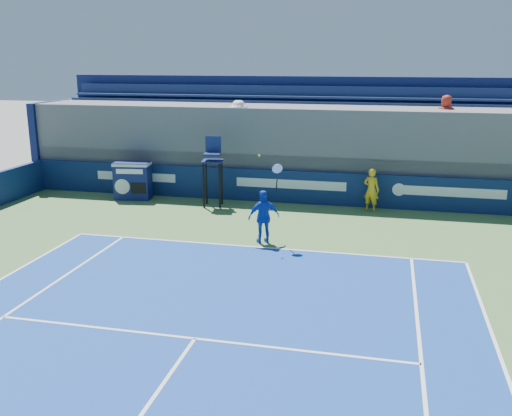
% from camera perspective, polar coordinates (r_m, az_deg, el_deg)
% --- Properties ---
extents(ball_person, '(0.64, 0.52, 1.50)m').
position_cam_1_polar(ball_person, '(19.86, 11.46, 1.79)').
color(ball_person, gold).
rests_on(ball_person, apron).
extents(back_hoarding, '(20.40, 0.21, 1.20)m').
position_cam_1_polar(back_hoarding, '(20.70, 3.51, 2.12)').
color(back_hoarding, '#0D1D49').
rests_on(back_hoarding, ground).
extents(match_clock, '(1.41, 0.89, 1.40)m').
position_cam_1_polar(match_clock, '(21.71, -12.22, 2.79)').
color(match_clock, '#101751').
rests_on(match_clock, ground).
extents(umpire_chair, '(0.79, 0.79, 2.48)m').
position_cam_1_polar(umpire_chair, '(20.10, -4.36, 4.42)').
color(umpire_chair, black).
rests_on(umpire_chair, ground).
extents(tennis_player, '(1.01, 0.74, 2.57)m').
position_cam_1_polar(tennis_player, '(16.10, 0.80, -0.86)').
color(tennis_player, '#1640B4').
rests_on(tennis_player, apron).
extents(stadium_seating, '(21.00, 4.05, 4.40)m').
position_cam_1_polar(stadium_seating, '(22.47, 4.41, 6.31)').
color(stadium_seating, '#59585E').
rests_on(stadium_seating, ground).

